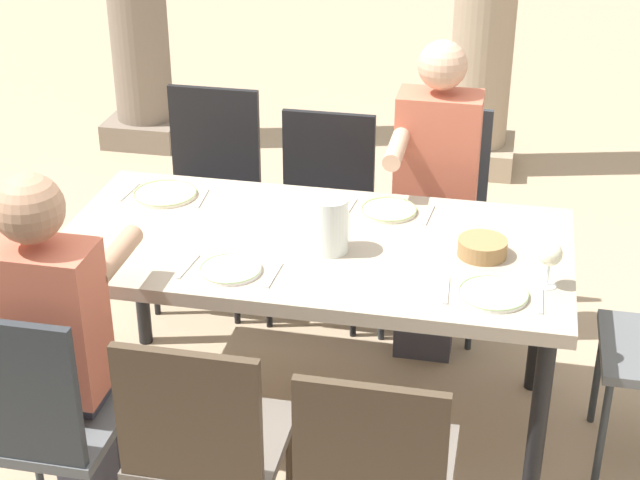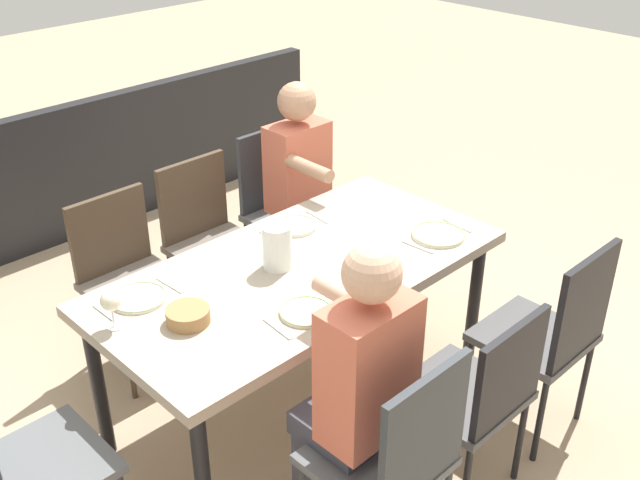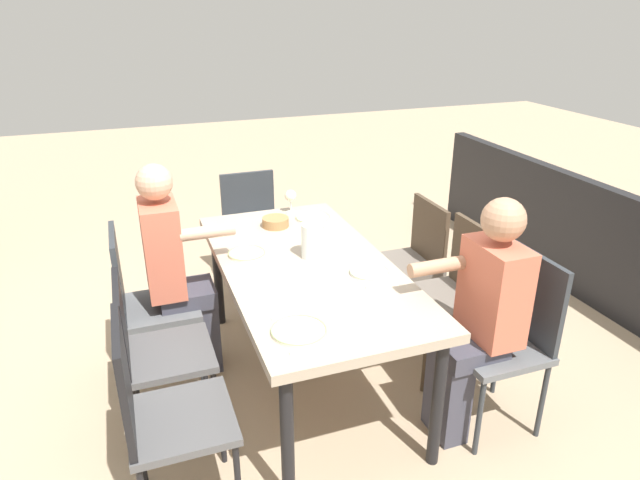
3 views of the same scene
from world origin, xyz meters
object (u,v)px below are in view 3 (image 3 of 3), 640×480
at_px(chair_head_east, 252,223).
at_px(diner_man_white, 479,314).
at_px(diner_woman_green, 176,267).
at_px(plate_0, 299,330).
at_px(plate_3, 313,217).
at_px(plate_2, 247,253).
at_px(chair_mid_north, 151,347).
at_px(dining_table, 307,275).
at_px(chair_mid_south, 453,287).
at_px(chair_east_north, 143,297).
at_px(bread_basket, 276,222).
at_px(water_pitcher, 313,242).
at_px(wine_glass_3, 291,196).
at_px(chair_west_north, 159,409).
at_px(chair_west_south, 510,331).
at_px(plate_1, 369,272).
at_px(chair_east_south, 412,256).

height_order(chair_head_east, diner_man_white, diner_man_white).
relative_size(diner_woman_green, plate_0, 5.31).
bearing_deg(plate_3, plate_2, 127.39).
bearing_deg(chair_mid_north, diner_man_white, -108.84).
bearing_deg(dining_table, chair_mid_south, -99.14).
height_order(plate_0, plate_2, same).
height_order(chair_east_north, bread_basket, chair_east_north).
bearing_deg(chair_mid_north, water_pitcher, -77.02).
xyz_separation_m(chair_head_east, wine_glass_3, (-0.51, -0.16, 0.36)).
bearing_deg(plate_2, bread_basket, -36.91).
bearing_deg(chair_mid_north, chair_west_north, 179.26).
xyz_separation_m(chair_west_north, water_pitcher, (0.74, -0.94, 0.31)).
height_order(chair_west_south, chair_mid_south, chair_west_south).
bearing_deg(diner_man_white, chair_head_east, 18.64).
relative_size(chair_mid_south, bread_basket, 5.47).
xyz_separation_m(chair_head_east, bread_basket, (-0.73, 0.01, 0.28)).
height_order(chair_mid_south, plate_2, chair_mid_south).
relative_size(chair_east_north, plate_1, 4.50).
distance_m(dining_table, water_pitcher, 0.18).
relative_size(dining_table, water_pitcher, 9.11).
distance_m(chair_east_south, wine_glass_3, 0.92).
bearing_deg(chair_east_south, dining_table, 112.82).
height_order(chair_west_north, chair_head_east, chair_west_north).
height_order(chair_mid_north, plate_3, chair_mid_north).
xyz_separation_m(plate_3, water_pitcher, (-0.57, 0.20, 0.08)).
height_order(chair_east_north, diner_man_white, diner_man_white).
bearing_deg(dining_table, chair_east_south, -67.18).
distance_m(chair_west_south, diner_man_white, 0.25).
relative_size(diner_man_white, plate_3, 5.65).
relative_size(chair_west_south, diner_woman_green, 0.73).
bearing_deg(chair_west_south, chair_west_north, 90.00).
height_order(wine_glass_3, water_pitcher, water_pitcher).
distance_m(plate_3, wine_glass_3, 0.22).
bearing_deg(wine_glass_3, dining_table, 168.85).
bearing_deg(chair_west_north, diner_woman_green, -11.10).
bearing_deg(plate_1, plate_0, 128.34).
bearing_deg(chair_west_south, plate_3, 25.01).
relative_size(chair_east_south, plate_2, 4.23).
xyz_separation_m(chair_mid_north, wine_glass_3, (0.96, -1.03, 0.37)).
distance_m(chair_east_south, bread_basket, 0.95).
relative_size(chair_east_south, diner_man_white, 0.70).
bearing_deg(diner_woman_green, dining_table, -118.29).
bearing_deg(chair_head_east, plate_3, -159.07).
height_order(chair_mid_north, plate_0, chair_mid_north).
bearing_deg(plate_0, plate_1, -51.66).
bearing_deg(bread_basket, plate_2, 143.09).
bearing_deg(chair_east_north, wine_glass_3, -66.52).
relative_size(dining_table, diner_man_white, 1.42).
xyz_separation_m(chair_west_north, chair_head_east, (2.00, -0.88, -0.02)).
relative_size(chair_east_north, diner_woman_green, 0.72).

